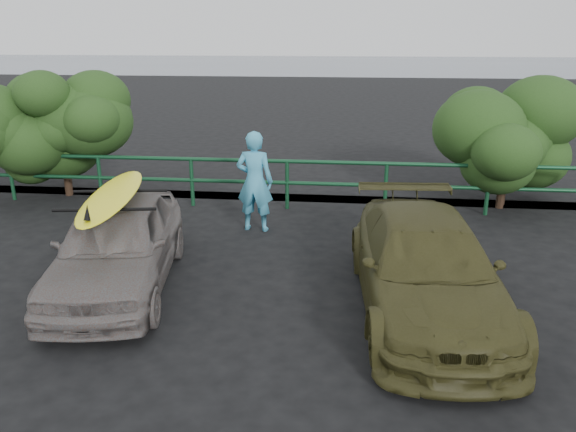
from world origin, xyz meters
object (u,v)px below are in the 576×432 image
Objects in this scene: sedan at (118,245)px; man at (255,181)px; olive_vehicle at (425,267)px; guardrail at (239,183)px; surfboard at (113,195)px.

man reaches higher than sedan.
guardrail is at bearing 123.98° from olive_vehicle.
guardrail is at bearing -62.67° from man.
guardrail is 4.97× the size of surfboard.
olive_vehicle is at bearing 137.99° from man.
olive_vehicle reaches higher than guardrail.
surfboard is at bearing 64.26° from man.
olive_vehicle is at bearing -12.79° from surfboard.
surfboard reaches higher than sedan.
guardrail is at bearing 67.04° from surfboard.
guardrail is 4.16m from surfboard.
surfboard is (-4.24, 0.28, 0.75)m from olive_vehicle.
olive_vehicle is 1.51× the size of surfboard.
sedan is 4.25m from olive_vehicle.
guardrail is 1.52m from man.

